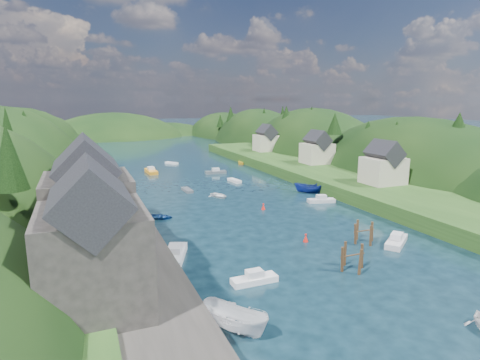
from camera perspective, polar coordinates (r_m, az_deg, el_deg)
name	(u,v)px	position (r m, az deg, el deg)	size (l,w,h in m)	color
ground	(204,180)	(93.09, -5.10, 0.06)	(600.00, 600.00, 0.00)	black
hillside_left	(4,206)	(116.85, -30.59, -3.21)	(44.00, 245.56, 52.00)	black
hillside_right	(312,178)	(135.63, 10.20, 0.32)	(36.00, 245.56, 48.00)	black
far_hills	(137,156)	(215.13, -14.50, 3.28)	(103.00, 68.00, 44.00)	black
hill_trees	(192,127)	(106.55, -6.86, 7.48)	(91.26, 147.15, 12.13)	black
quay_left	(104,224)	(59.93, -18.82, -5.93)	(12.00, 110.00, 2.00)	#2D2B28
terrace_left_grass	(49,228)	(59.97, -25.55, -6.18)	(12.00, 110.00, 2.50)	#234719
quayside_buildings	(88,207)	(45.14, -20.76, -3.63)	(8.00, 35.84, 12.90)	#2D2B28
boat_sheds	(83,173)	(77.44, -21.38, 0.98)	(7.00, 21.00, 7.50)	#2D2D30
terrace_right	(321,174)	(94.48, 11.39, 0.79)	(16.00, 120.00, 2.40)	#234719
right_bank_cottages	(313,150)	(102.31, 10.33, 4.26)	(9.00, 59.24, 8.41)	beige
piling_cluster_near	(352,260)	(45.91, 15.67, -10.89)	(3.12, 2.92, 3.40)	#382314
piling_cluster_far	(364,235)	(54.60, 17.19, -7.44)	(3.18, 2.97, 3.27)	#382314
channel_buoy_near	(306,238)	(53.38, 9.33, -8.16)	(0.70, 0.70, 1.10)	red
channel_buoy_far	(263,207)	(67.69, 3.34, -3.81)	(0.70, 0.70, 1.10)	red
moored_boats	(248,215)	(62.23, 1.08, -4.99)	(37.22, 97.11, 2.42)	#51565D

